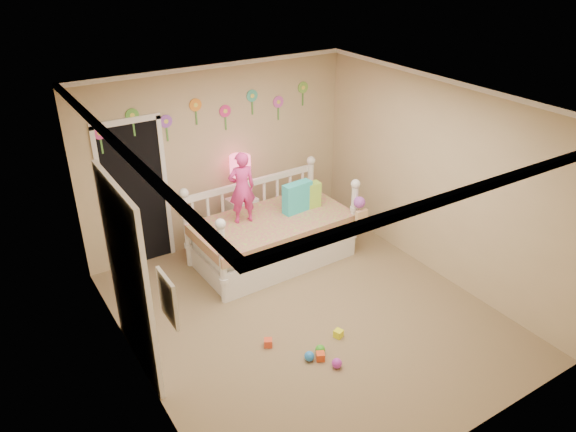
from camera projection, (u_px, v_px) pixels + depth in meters
floor at (308, 314)px, 6.63m from camera, size 4.00×4.50×0.01m
ceiling at (312, 103)px, 5.43m from camera, size 4.00×4.50×0.01m
back_wall at (219, 156)px, 7.72m from camera, size 4.00×0.01×2.60m
left_wall at (131, 273)px, 5.08m from camera, size 0.01×4.50×2.60m
right_wall at (439, 180)px, 6.98m from camera, size 0.01×4.50×2.60m
crown_molding at (312, 106)px, 5.45m from camera, size 4.00×4.50×0.06m
daybed at (272, 222)px, 7.48m from camera, size 2.20×1.22×1.18m
pillow_turquoise at (297, 197)px, 7.54m from camera, size 0.44×0.19×0.42m
pillow_lime at (307, 196)px, 7.65m from camera, size 0.39×0.16×0.37m
child at (242, 188)px, 7.14m from camera, size 0.40×0.30×0.98m
nightstand at (242, 219)px, 8.10m from camera, size 0.42×0.33×0.67m
table_lamp at (240, 171)px, 7.74m from camera, size 0.30×0.30×0.66m
closet_doorway at (135, 194)px, 7.24m from camera, size 0.90×0.04×2.07m
flower_decals at (211, 113)px, 7.37m from camera, size 3.40×0.02×0.50m
mirror_closet at (129, 279)px, 5.44m from camera, size 0.07×1.30×2.10m
wall_picture at (168, 299)px, 4.31m from camera, size 0.05×0.34×0.42m
hanging_bag at (360, 213)px, 7.45m from camera, size 0.20×0.16×0.36m
toy_scatter at (328, 362)px, 5.81m from camera, size 1.13×1.47×0.11m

